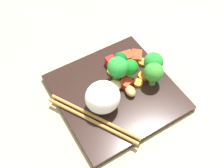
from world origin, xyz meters
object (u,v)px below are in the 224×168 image
object	(u,v)px
carrot_slice_2	(138,83)
chopstick_pair	(93,119)
square_plate	(116,93)
broccoli_floret_4	(152,61)
rice_mound	(103,97)

from	to	relation	value
carrot_slice_2	chopstick_pair	xyz separation A→B (cm)	(2.68, -12.85, 0.01)
square_plate	broccoli_floret_4	size ratio (longest dim) A/B	4.13
square_plate	rice_mound	size ratio (longest dim) A/B	3.43
rice_mound	broccoli_floret_4	bearing A→B (deg)	99.64
broccoli_floret_4	carrot_slice_2	size ratio (longest dim) A/B	2.93
square_plate	chopstick_pair	world-z (taller)	chopstick_pair
carrot_slice_2	broccoli_floret_4	bearing A→B (deg)	106.96
broccoli_floret_4	chopstick_pair	bearing A→B (deg)	-76.86
square_plate	carrot_slice_2	xyz separation A→B (cm)	(1.01, 5.17, 1.12)
rice_mound	broccoli_floret_4	distance (cm)	14.20
rice_mound	chopstick_pair	world-z (taller)	rice_mound
square_plate	chopstick_pair	distance (cm)	8.60
square_plate	carrot_slice_2	size ratio (longest dim) A/B	12.08
square_plate	rice_mound	world-z (taller)	rice_mound
broccoli_floret_4	chopstick_pair	distance (cm)	18.09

